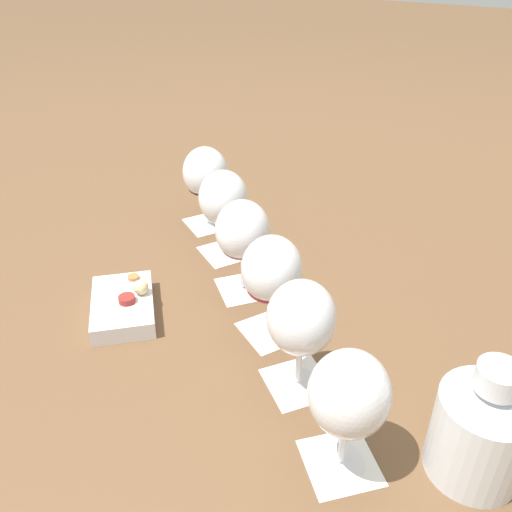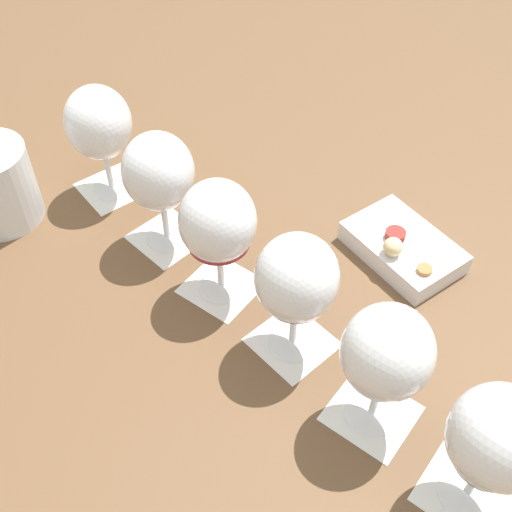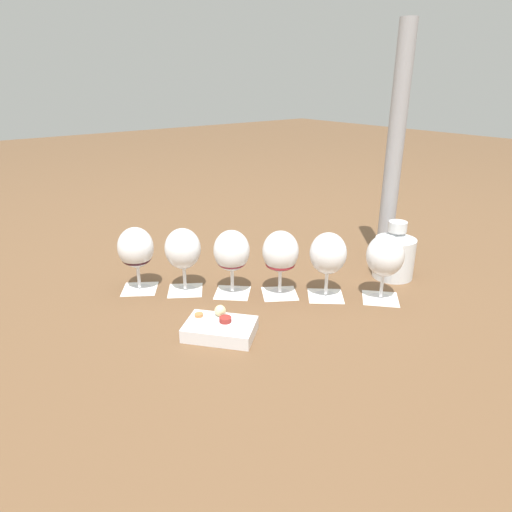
{
  "view_description": "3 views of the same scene",
  "coord_description": "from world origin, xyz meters",
  "views": [
    {
      "loc": [
        -0.68,
        -0.35,
        0.6
      ],
      "look_at": [
        0.0,
        -0.0,
        0.11
      ],
      "focal_mm": 38.0,
      "sensor_mm": 36.0,
      "label": 1
    },
    {
      "loc": [
        0.52,
        0.03,
        0.67
      ],
      "look_at": [
        0.0,
        -0.0,
        0.11
      ],
      "focal_mm": 45.0,
      "sensor_mm": 36.0,
      "label": 2
    },
    {
      "loc": [
        -0.89,
        0.7,
        0.56
      ],
      "look_at": [
        0.0,
        -0.0,
        0.11
      ],
      "focal_mm": 32.0,
      "sensor_mm": 36.0,
      "label": 3
    }
  ],
  "objects": [
    {
      "name": "ground_plane",
      "position": [
        0.0,
        0.0,
        0.0
      ],
      "size": [
        8.0,
        8.0,
        0.0
      ],
      "primitive_type": "plane",
      "color": "brown"
    },
    {
      "name": "tasting_card_0",
      "position": [
        -0.23,
        -0.25,
        0.0
      ],
      "size": [
        0.13,
        0.13,
        0.0
      ],
      "color": "white",
      "rests_on": "ground_plane"
    },
    {
      "name": "tasting_card_1",
      "position": [
        -0.13,
        -0.14,
        0.0
      ],
      "size": [
        0.13,
        0.13,
        0.0
      ],
      "color": "white",
      "rests_on": "ground_plane"
    },
    {
      "name": "tasting_card_2",
      "position": [
        -0.04,
        -0.05,
        0.0
      ],
      "size": [
        0.13,
        0.13,
        0.0
      ],
      "color": "white",
      "rests_on": "ground_plane"
    },
    {
      "name": "tasting_card_3",
      "position": [
        0.04,
        0.05,
        0.0
      ],
      "size": [
        0.13,
        0.13,
        0.0
      ],
      "color": "white",
      "rests_on": "ground_plane"
    },
    {
      "name": "tasting_card_4",
      "position": [
        0.14,
        0.14,
        0.0
      ],
      "size": [
        0.13,
        0.13,
        0.0
      ],
      "color": "white",
      "rests_on": "ground_plane"
    },
    {
      "name": "tasting_card_5",
      "position": [
        0.23,
        0.24,
        0.0
      ],
      "size": [
        0.13,
        0.13,
        0.0
      ],
      "color": "white",
      "rests_on": "ground_plane"
    },
    {
      "name": "wine_glass_0",
      "position": [
        -0.23,
        -0.25,
        0.12
      ],
      "size": [
        0.1,
        0.1,
        0.18
      ],
      "color": "white",
      "rests_on": "tasting_card_0"
    },
    {
      "name": "wine_glass_1",
      "position": [
        -0.13,
        -0.14,
        0.12
      ],
      "size": [
        0.1,
        0.1,
        0.18
      ],
      "color": "white",
      "rests_on": "tasting_card_1"
    },
    {
      "name": "wine_glass_2",
      "position": [
        -0.04,
        -0.05,
        0.12
      ],
      "size": [
        0.1,
        0.1,
        0.18
      ],
      "color": "white",
      "rests_on": "tasting_card_2"
    },
    {
      "name": "wine_glass_3",
      "position": [
        0.04,
        0.05,
        0.12
      ],
      "size": [
        0.1,
        0.1,
        0.18
      ],
      "color": "white",
      "rests_on": "tasting_card_3"
    },
    {
      "name": "wine_glass_4",
      "position": [
        0.14,
        0.14,
        0.12
      ],
      "size": [
        0.1,
        0.1,
        0.18
      ],
      "color": "white",
      "rests_on": "tasting_card_4"
    },
    {
      "name": "wine_glass_5",
      "position": [
        0.23,
        0.24,
        0.12
      ],
      "size": [
        0.1,
        0.1,
        0.18
      ],
      "color": "white",
      "rests_on": "tasting_card_5"
    },
    {
      "name": "ceramic_vase",
      "position": [
        -0.16,
        -0.39,
        0.07
      ],
      "size": [
        0.12,
        0.12,
        0.17
      ],
      "color": "silver",
      "rests_on": "ground_plane"
    },
    {
      "name": "snack_dish",
      "position": [
        -0.12,
        0.2,
        0.02
      ],
      "size": [
        0.19,
        0.18,
        0.06
      ],
      "color": "silver",
      "rests_on": "ground_plane"
    },
    {
      "name": "umbrella_pole",
      "position": [
        -0.05,
        -0.5,
        0.36
      ],
      "size": [
        0.05,
        0.05,
        0.71
      ],
      "color": "#99999E",
      "rests_on": "ground_plane"
    }
  ]
}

